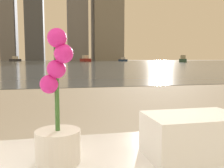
{
  "coord_description": "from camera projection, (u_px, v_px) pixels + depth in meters",
  "views": [
    {
      "loc": [
        -0.63,
        0.18,
        0.79
      ],
      "look_at": [
        -0.09,
        2.63,
        0.54
      ],
      "focal_mm": 40.0,
      "sensor_mm": 36.0,
      "label": 1
    }
  ],
  "objects": [
    {
      "name": "harbor_boat_4",
      "position": [
        15.0,
        60.0,
        79.41
      ],
      "size": [
        3.27,
        4.51,
        1.62
      ],
      "color": "#2D2D33",
      "rests_on": "harbor_water"
    },
    {
      "name": "harbor_boat_1",
      "position": [
        183.0,
        60.0,
        59.85
      ],
      "size": [
        3.68,
        4.64,
        1.69
      ],
      "color": "#335647",
      "rests_on": "harbor_water"
    },
    {
      "name": "harbor_boat_2",
      "position": [
        123.0,
        60.0,
        82.3
      ],
      "size": [
        2.33,
        3.8,
        1.35
      ],
      "color": "navy",
      "rests_on": "harbor_water"
    },
    {
      "name": "harbor_water",
      "position": [
        59.0,
        62.0,
        60.27
      ],
      "size": [
        180.0,
        110.0,
        0.01
      ],
      "color": "slate",
      "rests_on": "ground_plane"
    },
    {
      "name": "towel_stack",
      "position": [
        193.0,
        135.0,
        0.71
      ],
      "size": [
        0.27,
        0.17,
        0.12
      ],
      "color": "white",
      "rests_on": "bathtub"
    },
    {
      "name": "harbor_boat_0",
      "position": [
        85.0,
        59.0,
        73.22
      ],
      "size": [
        2.91,
        5.24,
        1.87
      ],
      "color": "maroon",
      "rests_on": "harbor_water"
    },
    {
      "name": "skyline_tower_4",
      "position": [
        77.0,
        19.0,
        114.72
      ],
      "size": [
        8.99,
        10.22,
        37.79
      ],
      "color": "slate",
      "rests_on": "ground_plane"
    },
    {
      "name": "potted_orchid",
      "position": [
        58.0,
        123.0,
        0.66
      ],
      "size": [
        0.12,
        0.12,
        0.35
      ],
      "color": "silver",
      "rests_on": "bathtub"
    }
  ]
}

